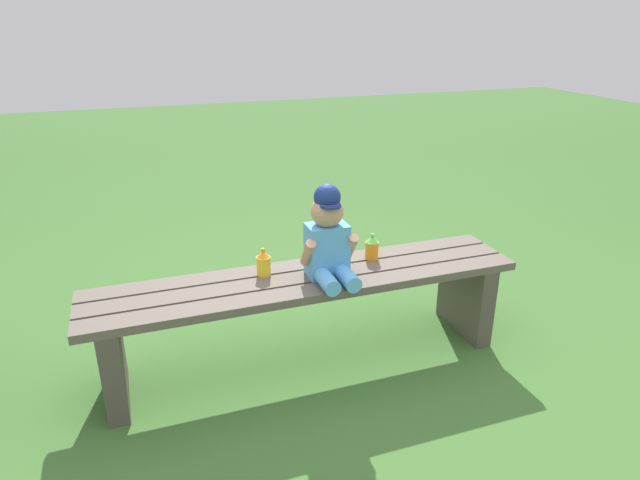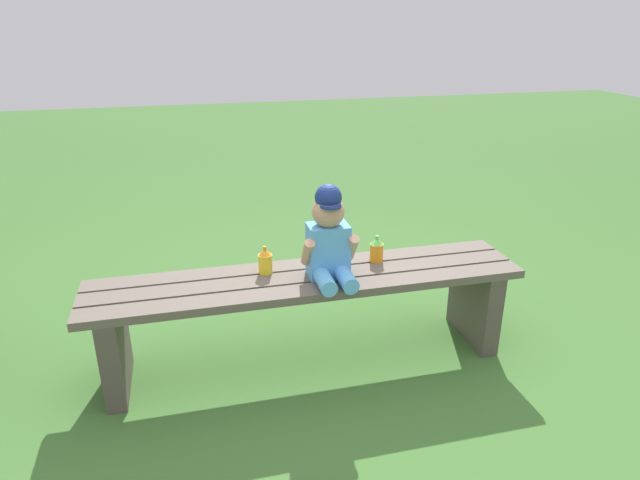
% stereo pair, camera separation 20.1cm
% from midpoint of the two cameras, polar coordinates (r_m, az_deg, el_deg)
% --- Properties ---
extents(ground_plane, '(16.00, 16.00, 0.00)m').
position_cam_midpoint_polar(ground_plane, '(2.60, 1.05, -12.18)').
color(ground_plane, '#3D6B2D').
extents(park_bench, '(1.87, 0.37, 0.43)m').
position_cam_midpoint_polar(park_bench, '(2.44, 1.10, -6.34)').
color(park_bench, '#60564C').
rests_on(park_bench, ground_plane).
extents(child_figure, '(0.23, 0.27, 0.40)m').
position_cam_midpoint_polar(child_figure, '(2.31, 3.44, 0.12)').
color(child_figure, '#59A5E5').
rests_on(child_figure, park_bench).
extents(sippy_cup_left, '(0.06, 0.06, 0.12)m').
position_cam_midpoint_polar(sippy_cup_left, '(2.39, -3.24, -2.15)').
color(sippy_cup_left, yellow).
rests_on(sippy_cup_left, park_bench).
extents(sippy_cup_right, '(0.06, 0.06, 0.12)m').
position_cam_midpoint_polar(sippy_cup_right, '(2.52, 8.10, -0.99)').
color(sippy_cup_right, orange).
rests_on(sippy_cup_right, park_bench).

